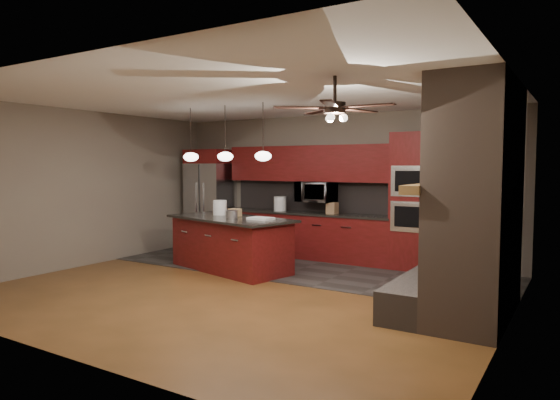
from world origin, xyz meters
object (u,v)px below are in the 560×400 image
Objects in this scene: cardboard_box at (235,212)px; counter_box at (332,208)px; white_bucket at (220,208)px; paint_tray at (261,218)px; refrigerator at (210,199)px; oven_tower at (416,202)px; counter_bucket at (280,204)px; kitchen_island at (231,243)px; paint_can at (232,214)px; microwave at (316,192)px.

counter_box is at bearing 58.08° from cardboard_box.
white_bucket is 1.28× the size of cardboard_box.
counter_box is at bearing 78.78° from paint_tray.
refrigerator reaches higher than cardboard_box.
oven_tower reaches higher than counter_bucket.
paint_tray is at bearing -97.16° from counter_box.
kitchen_island is 2.09m from counter_box.
oven_tower is 2.78m from counter_bucket.
paint_can is 0.33m from cardboard_box.
paint_tray reaches higher than kitchen_island.
refrigerator reaches higher than paint_tray.
paint_can is (1.90, -1.72, -0.09)m from refrigerator.
microwave is 1.78m from cardboard_box.
paint_tray is at bearing -34.28° from refrigerator.
counter_box reaches higher than paint_can.
refrigerator is at bearing 151.71° from kitchen_island.
cardboard_box reaches higher than paint_tray.
refrigerator is at bearing 137.75° from paint_can.
paint_can is 0.50× the size of paint_tray.
microwave is 3.54× the size of cardboard_box.
refrigerator is at bearing 134.66° from white_bucket.
kitchen_island is 0.81m from paint_tray.
microwave is (-1.98, 0.06, 0.11)m from oven_tower.
kitchen_island is 8.90× the size of counter_bucket.
counter_box reaches higher than kitchen_island.
oven_tower is at bearing 44.83° from paint_tray.
microwave is at bearing 53.12° from white_bucket.
oven_tower is 5.98× the size of paint_tray.
oven_tower is at bearing 10.07° from counter_box.
kitchen_island is at bearing -66.48° from cardboard_box.
counter_bucket is at bearing 179.85° from oven_tower.
counter_bucket is (-2.77, 0.01, -0.15)m from oven_tower.
counter_box is (0.39, -0.10, -0.29)m from microwave.
kitchen_island is 11.81× the size of counter_box.
refrigerator reaches higher than white_bucket.
cardboard_box is (-0.80, -1.56, -0.31)m from microwave.
refrigerator is 2.94m from counter_box.
paint_can is at bearing -85.31° from counter_bucket.
kitchen_island is at bearing -88.20° from counter_bucket.
counter_bucket reaches higher than paint_can.
microwave reaches higher than white_bucket.
counter_bucket is (-0.80, -0.05, -0.26)m from microwave.
counter_box is (1.20, 1.46, 0.02)m from cardboard_box.
paint_tray is 1.90m from counter_bucket.
oven_tower is 3.29m from kitchen_island.
microwave reaches higher than cardboard_box.
paint_tray is (-2.06, -1.75, -0.25)m from oven_tower.
counter_bucket is at bearing -173.88° from counter_box.
cardboard_box is at bearing -120.82° from counter_box.
refrigerator is 7.53× the size of counter_bucket.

